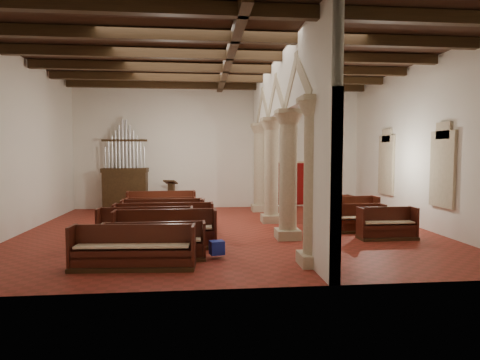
% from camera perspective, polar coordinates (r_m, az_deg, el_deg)
% --- Properties ---
extents(floor, '(14.00, 14.00, 0.00)m').
position_cam_1_polar(floor, '(14.18, -1.72, -7.20)').
color(floor, maroon).
rests_on(floor, ground).
extents(ceiling, '(14.00, 14.00, 0.00)m').
position_cam_1_polar(ceiling, '(14.28, -1.77, 17.13)').
color(ceiling, black).
rests_on(ceiling, wall_back).
extents(wall_back, '(14.00, 0.02, 6.00)m').
position_cam_1_polar(wall_back, '(19.90, -2.92, 4.70)').
color(wall_back, white).
rests_on(wall_back, floor).
extents(wall_front, '(14.00, 0.02, 6.00)m').
position_cam_1_polar(wall_front, '(7.94, 1.23, 5.77)').
color(wall_front, white).
rests_on(wall_front, floor).
extents(wall_left, '(0.02, 12.00, 6.00)m').
position_cam_1_polar(wall_left, '(15.14, -29.30, 4.42)').
color(wall_left, white).
rests_on(wall_left, floor).
extents(wall_right, '(0.02, 12.00, 6.00)m').
position_cam_1_polar(wall_right, '(15.99, 24.24, 4.53)').
color(wall_right, white).
rests_on(wall_right, floor).
extents(ceiling_beams, '(13.80, 11.80, 0.30)m').
position_cam_1_polar(ceiling_beams, '(14.24, -1.77, 16.43)').
color(ceiling_beams, '#372411').
rests_on(ceiling_beams, wall_back).
extents(arcade, '(0.90, 11.90, 6.00)m').
position_cam_1_polar(arcade, '(14.17, 5.59, 7.25)').
color(arcade, '#C2B190').
rests_on(arcade, floor).
extents(window_right_a, '(0.03, 1.00, 2.20)m').
position_cam_1_polar(window_right_a, '(14.71, 26.99, 1.40)').
color(window_right_a, '#377D60').
rests_on(window_right_a, wall_right).
extents(window_right_b, '(0.03, 1.00, 2.20)m').
position_cam_1_polar(window_right_b, '(18.20, 20.19, 2.01)').
color(window_right_b, '#377D60').
rests_on(window_right_b, wall_right).
extents(window_back, '(1.00, 0.03, 2.20)m').
position_cam_1_polar(window_back, '(20.73, 11.04, 2.39)').
color(window_back, '#377D60').
rests_on(window_back, wall_back).
extents(pipe_organ, '(2.10, 0.85, 4.40)m').
position_cam_1_polar(pipe_organ, '(19.75, -15.99, -0.17)').
color(pipe_organ, '#372411').
rests_on(pipe_organ, floor).
extents(lectern, '(0.70, 0.74, 1.43)m').
position_cam_1_polar(lectern, '(19.53, -9.73, -2.41)').
color(lectern, '#342210').
rests_on(lectern, floor).
extents(dossal_curtain, '(1.80, 0.07, 2.17)m').
position_cam_1_polar(dossal_curtain, '(20.35, 7.00, -0.51)').
color(dossal_curtain, maroon).
rests_on(dossal_curtain, floor).
extents(processional_banner, '(0.56, 0.71, 2.44)m').
position_cam_1_polar(processional_banner, '(19.01, 9.91, -1.94)').
color(processional_banner, '#372411').
rests_on(processional_banner, floor).
extents(hymnal_box_a, '(0.42, 0.37, 0.36)m').
position_cam_1_polar(hymnal_box_a, '(10.55, -3.31, -9.58)').
color(hymnal_box_a, navy).
rests_on(hymnal_box_a, floor).
extents(hymnal_box_b, '(0.33, 0.28, 0.30)m').
position_cam_1_polar(hymnal_box_b, '(12.15, -6.05, -7.93)').
color(hymnal_box_b, navy).
rests_on(hymnal_box_b, floor).
extents(hymnal_box_c, '(0.38, 0.35, 0.31)m').
position_cam_1_polar(hymnal_box_c, '(12.83, -7.50, -7.28)').
color(hymnal_box_c, '#191595').
rests_on(hymnal_box_c, floor).
extents(tube_heater_a, '(1.13, 0.26, 0.11)m').
position_cam_1_polar(tube_heater_a, '(10.52, -17.27, -10.47)').
color(tube_heater_a, white).
rests_on(tube_heater_a, floor).
extents(tube_heater_b, '(1.12, 0.38, 0.11)m').
position_cam_1_polar(tube_heater_b, '(11.44, -17.49, -9.30)').
color(tube_heater_b, white).
rests_on(tube_heater_b, floor).
extents(nave_pew_0, '(2.95, 0.87, 1.03)m').
position_cam_1_polar(nave_pew_0, '(9.93, -14.94, -10.20)').
color(nave_pew_0, '#372411').
rests_on(nave_pew_0, floor).
extents(nave_pew_1, '(2.61, 0.71, 0.96)m').
position_cam_1_polar(nave_pew_1, '(10.56, -12.07, -9.43)').
color(nave_pew_1, '#372411').
rests_on(nave_pew_1, floor).
extents(nave_pew_2, '(2.92, 0.78, 1.10)m').
position_cam_1_polar(nave_pew_2, '(11.76, -10.55, -7.79)').
color(nave_pew_2, '#372411').
rests_on(nave_pew_2, floor).
extents(nave_pew_3, '(2.89, 0.73, 1.05)m').
position_cam_1_polar(nave_pew_3, '(12.75, -13.24, -6.99)').
color(nave_pew_3, '#372411').
rests_on(nave_pew_3, floor).
extents(nave_pew_4, '(3.24, 0.77, 1.08)m').
position_cam_1_polar(nave_pew_4, '(13.48, -10.74, -6.33)').
color(nave_pew_4, '#372411').
rests_on(nave_pew_4, floor).
extents(nave_pew_5, '(2.82, 0.83, 1.10)m').
position_cam_1_polar(nave_pew_5, '(14.43, -10.99, -5.61)').
color(nave_pew_5, '#372411').
rests_on(nave_pew_5, floor).
extents(nave_pew_6, '(3.00, 0.81, 0.99)m').
position_cam_1_polar(nave_pew_6, '(15.21, -10.68, -5.26)').
color(nave_pew_6, '#372411').
rests_on(nave_pew_6, floor).
extents(nave_pew_7, '(2.74, 0.68, 0.95)m').
position_cam_1_polar(nave_pew_7, '(16.24, -11.12, -4.72)').
color(nave_pew_7, '#372411').
rests_on(nave_pew_7, floor).
extents(nave_pew_8, '(2.85, 0.92, 1.12)m').
position_cam_1_polar(nave_pew_8, '(17.07, -11.10, -4.10)').
color(nave_pew_8, '#372411').
rests_on(nave_pew_8, floor).
extents(aisle_pew_0, '(1.83, 0.68, 1.01)m').
position_cam_1_polar(aisle_pew_0, '(13.60, 20.19, -6.47)').
color(aisle_pew_0, '#372411').
rests_on(aisle_pew_0, floor).
extents(aisle_pew_1, '(1.85, 0.67, 0.96)m').
position_cam_1_polar(aisle_pew_1, '(14.44, 16.39, -5.85)').
color(aisle_pew_1, '#372411').
rests_on(aisle_pew_1, floor).
extents(aisle_pew_2, '(2.27, 0.83, 1.14)m').
position_cam_1_polar(aisle_pew_2, '(15.18, 14.95, -5.13)').
color(aisle_pew_2, '#372411').
rests_on(aisle_pew_2, floor).
extents(aisle_pew_3, '(2.00, 0.80, 1.02)m').
position_cam_1_polar(aisle_pew_3, '(16.06, 14.70, -4.77)').
color(aisle_pew_3, '#372411').
rests_on(aisle_pew_3, floor).
extents(aisle_pew_4, '(1.94, 0.77, 0.97)m').
position_cam_1_polar(aisle_pew_4, '(17.01, 12.56, -4.31)').
color(aisle_pew_4, '#372411').
rests_on(aisle_pew_4, floor).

